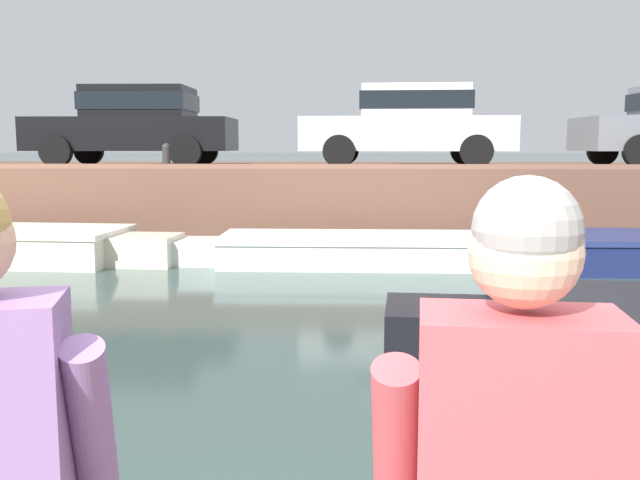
# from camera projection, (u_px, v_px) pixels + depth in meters

# --- Properties ---
(ground_plane) EXTENTS (400.00, 400.00, 0.00)m
(ground_plane) POSITION_uv_depth(u_px,v_px,m) (323.00, 327.00, 7.19)
(ground_plane) COLOR #384C47
(far_quay_wall) EXTENTS (60.00, 6.00, 1.42)m
(far_quay_wall) POSITION_uv_depth(u_px,v_px,m) (338.00, 198.00, 15.34)
(far_quay_wall) COLOR brown
(far_quay_wall) RESTS_ON ground
(far_wall_coping) EXTENTS (60.00, 0.24, 0.08)m
(far_wall_coping) POSITION_uv_depth(u_px,v_px,m) (335.00, 166.00, 12.38)
(far_wall_coping) COLOR brown
(far_wall_coping) RESTS_ON far_quay_wall
(boat_moored_central_white) EXTENTS (5.40, 1.53, 0.46)m
(boat_moored_central_white) POSITION_uv_depth(u_px,v_px,m) (354.00, 250.00, 10.95)
(boat_moored_central_white) COLOR white
(boat_moored_central_white) RESTS_ON ground
(car_left_inner_black) EXTENTS (3.95, 1.96, 1.54)m
(car_left_inner_black) POSITION_uv_depth(u_px,v_px,m) (136.00, 123.00, 14.03)
(car_left_inner_black) COLOR black
(car_left_inner_black) RESTS_ON far_quay_wall
(car_centre_white) EXTENTS (4.09, 2.10, 1.54)m
(car_centre_white) POSITION_uv_depth(u_px,v_px,m) (409.00, 122.00, 13.79)
(car_centre_white) COLOR white
(car_centre_white) RESTS_ON far_quay_wall
(mooring_bollard_mid) EXTENTS (0.15, 0.15, 0.45)m
(mooring_bollard_mid) POSITION_uv_depth(u_px,v_px,m) (166.00, 155.00, 12.62)
(mooring_bollard_mid) COLOR #2D2B28
(mooring_bollard_mid) RESTS_ON far_quay_wall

